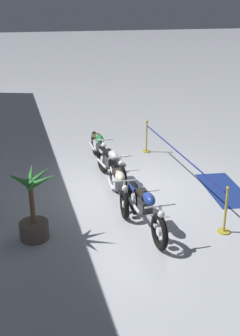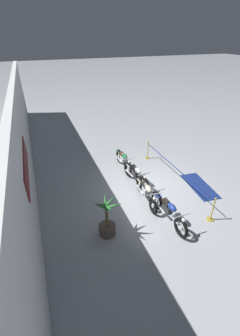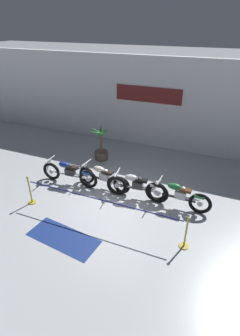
% 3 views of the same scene
% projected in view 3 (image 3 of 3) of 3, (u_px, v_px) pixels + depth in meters
% --- Properties ---
extents(ground_plane, '(120.00, 120.00, 0.00)m').
position_uv_depth(ground_plane, '(115.00, 203.00, 9.09)').
color(ground_plane, '#B2B7BC').
extents(back_wall, '(28.00, 0.29, 4.20)m').
position_uv_depth(back_wall, '(158.00, 104.00, 12.16)').
color(back_wall, white).
rests_on(back_wall, ground).
extents(motorcycle_blue_0, '(2.35, 0.62, 0.95)m').
position_uv_depth(motorcycle_blue_0, '(69.00, 173.00, 9.93)').
color(motorcycle_blue_0, black).
rests_on(motorcycle_blue_0, ground).
extents(motorcycle_cream_1, '(2.18, 0.62, 0.92)m').
position_uv_depth(motorcycle_cream_1, '(103.00, 177.00, 9.69)').
color(motorcycle_cream_1, black).
rests_on(motorcycle_cream_1, ground).
extents(motorcycle_silver_2, '(2.18, 0.62, 0.96)m').
position_uv_depth(motorcycle_silver_2, '(136.00, 186.00, 9.13)').
color(motorcycle_silver_2, black).
rests_on(motorcycle_silver_2, ground).
extents(motorcycle_green_3, '(2.16, 0.62, 0.95)m').
position_uv_depth(motorcycle_green_3, '(179.00, 196.00, 8.64)').
color(motorcycle_green_3, black).
rests_on(motorcycle_green_3, ground).
extents(potted_palm_left_of_row, '(0.98, 0.96, 1.60)m').
position_uv_depth(potted_palm_left_of_row, '(101.00, 146.00, 11.63)').
color(potted_palm_left_of_row, brown).
rests_on(potted_palm_left_of_row, ground).
extents(stanchion_far_left, '(5.28, 0.28, 1.05)m').
position_uv_depth(stanchion_far_left, '(68.00, 197.00, 8.27)').
color(stanchion_far_left, gold).
rests_on(stanchion_far_left, ground).
extents(stanchion_mid_left, '(0.28, 0.28, 1.05)m').
position_uv_depth(stanchion_mid_left, '(185.00, 237.00, 7.17)').
color(stanchion_mid_left, gold).
rests_on(stanchion_mid_left, ground).
extents(floor_banner, '(2.24, 1.14, 0.01)m').
position_uv_depth(floor_banner, '(63.00, 238.00, 7.62)').
color(floor_banner, navy).
rests_on(floor_banner, ground).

